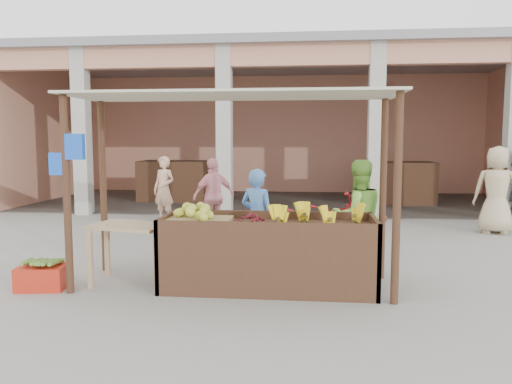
# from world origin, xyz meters

# --- Properties ---
(ground) EXTENTS (60.00, 60.00, 0.00)m
(ground) POSITION_xyz_m (0.00, 0.00, 0.00)
(ground) COLOR gray
(ground) RESTS_ON ground
(market_building) EXTENTS (14.40, 6.40, 4.20)m
(market_building) POSITION_xyz_m (0.05, 8.93, 2.70)
(market_building) COLOR tan
(market_building) RESTS_ON ground
(fruit_stall) EXTENTS (2.60, 0.95, 0.80)m
(fruit_stall) POSITION_xyz_m (0.50, 0.00, 0.40)
(fruit_stall) COLOR #462A1C
(fruit_stall) RESTS_ON ground
(stall_awning) EXTENTS (4.09, 1.35, 2.39)m
(stall_awning) POSITION_xyz_m (-0.01, 0.06, 1.98)
(stall_awning) COLOR #462A1C
(stall_awning) RESTS_ON ground
(banana_heap) EXTENTS (1.05, 0.57, 0.19)m
(banana_heap) POSITION_xyz_m (1.06, 0.02, 0.90)
(banana_heap) COLOR yellow
(banana_heap) RESTS_ON fruit_stall
(melon_tray) EXTENTS (0.78, 0.67, 0.21)m
(melon_tray) POSITION_xyz_m (-0.36, -0.06, 0.90)
(melon_tray) COLOR #9C8250
(melon_tray) RESTS_ON fruit_stall
(berry_heap) EXTENTS (0.42, 0.34, 0.13)m
(berry_heap) POSITION_xyz_m (0.28, 0.01, 0.87)
(berry_heap) COLOR maroon
(berry_heap) RESTS_ON fruit_stall
(side_table) EXTENTS (1.07, 0.83, 0.77)m
(side_table) POSITION_xyz_m (-1.26, 0.02, 0.63)
(side_table) COLOR tan
(side_table) RESTS_ON ground
(papaya_pile) EXTENTS (0.71, 0.40, 0.20)m
(papaya_pile) POSITION_xyz_m (-1.26, 0.02, 0.87)
(papaya_pile) COLOR #569831
(papaya_pile) RESTS_ON side_table
(red_crate) EXTENTS (0.61, 0.48, 0.29)m
(red_crate) POSITION_xyz_m (-2.27, -0.34, 0.15)
(red_crate) COLOR red
(red_crate) RESTS_ON ground
(plantain_bundle) EXTENTS (0.42, 0.30, 0.08)m
(plantain_bundle) POSITION_xyz_m (-2.27, -0.34, 0.33)
(plantain_bundle) COLOR #5B822F
(plantain_bundle) RESTS_ON red_crate
(produce_sacks) EXTENTS (0.87, 0.65, 0.53)m
(produce_sacks) POSITION_xyz_m (2.48, 5.39, 0.26)
(produce_sacks) COLOR maroon
(produce_sacks) RESTS_ON ground
(vendor_blue) EXTENTS (0.69, 0.61, 1.52)m
(vendor_blue) POSITION_xyz_m (0.25, 1.04, 0.76)
(vendor_blue) COLOR #4E84CC
(vendor_blue) RESTS_ON ground
(vendor_green) EXTENTS (0.89, 0.66, 1.65)m
(vendor_green) POSITION_xyz_m (1.66, 0.84, 0.82)
(vendor_green) COLOR #87CA45
(vendor_green) RESTS_ON ground
(motorcycle) EXTENTS (1.42, 2.15, 1.06)m
(motorcycle) POSITION_xyz_m (1.20, 2.24, 0.53)
(motorcycle) COLOR maroon
(motorcycle) RESTS_ON ground
(shopper_b) EXTENTS (1.04, 0.95, 1.58)m
(shopper_b) POSITION_xyz_m (-0.84, 3.44, 0.79)
(shopper_b) COLOR pink
(shopper_b) RESTS_ON ground
(shopper_c) EXTENTS (1.03, 0.80, 1.89)m
(shopper_c) POSITION_xyz_m (4.63, 4.08, 0.95)
(shopper_c) COLOR tan
(shopper_c) RESTS_ON ground
(shopper_e) EXTENTS (0.69, 0.62, 1.53)m
(shopper_e) POSITION_xyz_m (-2.18, 4.62, 0.76)
(shopper_e) COLOR tan
(shopper_e) RESTS_ON ground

